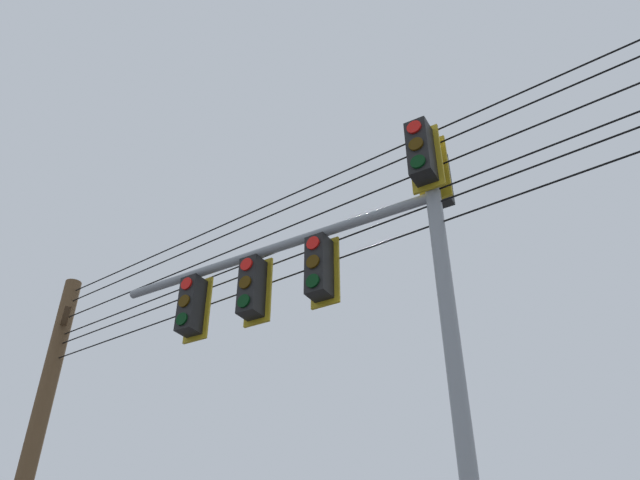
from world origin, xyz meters
name	(u,v)px	position (x,y,z in m)	size (l,w,h in m)	color
signal_mast_assembly	(348,286)	(-0.16, -1.45, 5.41)	(0.97, 5.53, 7.44)	gray
utility_pole_wooden	(26,472)	(-0.88, -8.68, 4.13)	(1.23, 1.89, 8.05)	brown
overhead_wire_span	(491,153)	(-0.16, 0.69, 6.66)	(1.46, 18.75, 2.31)	black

